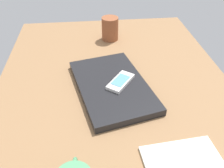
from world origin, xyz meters
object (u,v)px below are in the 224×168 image
pen_cup (110,29)px  notepad (184,163)px  laptop_closed (112,86)px  cell_phone_on_laptop (121,82)px

pen_cup → notepad: (-65.71, -11.08, -4.61)cm
laptop_closed → notepad: bearing=-168.3°
cell_phone_on_laptop → pen_cup: size_ratio=1.14×
notepad → pen_cup: bearing=4.8°
cell_phone_on_laptop → notepad: 31.98cm
cell_phone_on_laptop → notepad: cell_phone_on_laptop is taller
cell_phone_on_laptop → pen_cup: bearing=-0.2°
pen_cup → notepad: bearing=-170.4°
pen_cup → notepad: 66.80cm
notepad → laptop_closed: bearing=20.1°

